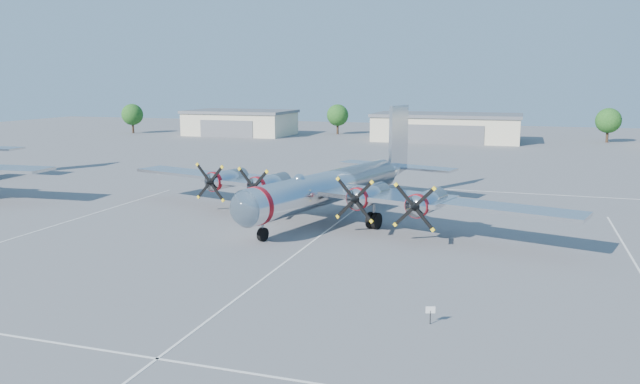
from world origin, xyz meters
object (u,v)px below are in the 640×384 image
(hangar_west, at_px, (240,122))
(main_bomber_b29, at_px, (334,217))
(tree_west, at_px, (338,115))
(tree_east, at_px, (608,121))
(tree_far_west, at_px, (132,115))
(hangar_center, at_px, (447,127))
(info_placard, at_px, (430,312))

(hangar_west, height_order, main_bomber_b29, hangar_west)
(hangar_west, bearing_deg, tree_west, 21.89)
(tree_east, height_order, main_bomber_b29, tree_east)
(tree_far_west, xyz_separation_m, tree_west, (45.00, 12.00, 0.00))
(tree_west, xyz_separation_m, tree_east, (55.00, -2.00, 0.00))
(hangar_west, height_order, hangar_center, same)
(tree_far_west, relative_size, main_bomber_b29, 0.16)
(hangar_west, xyz_separation_m, info_placard, (55.66, -96.37, -2.07))
(hangar_center, distance_m, info_placard, 96.98)
(hangar_center, distance_m, tree_west, 26.30)
(hangar_west, height_order, tree_east, tree_east)
(hangar_center, distance_m, main_bomber_b29, 74.55)
(hangar_west, distance_m, hangar_center, 45.00)
(tree_west, distance_m, tree_east, 55.04)
(hangar_west, bearing_deg, hangar_center, -0.00)
(tree_east, xyz_separation_m, main_bomber_b29, (-30.91, -80.53, -4.22))
(hangar_center, relative_size, tree_west, 4.31)
(tree_far_west, distance_m, info_placard, 122.71)
(tree_far_west, relative_size, info_placard, 7.30)
(hangar_west, xyz_separation_m, tree_east, (75.00, 6.04, 1.51))
(hangar_west, distance_m, main_bomber_b29, 86.60)
(tree_far_west, relative_size, tree_west, 1.00)
(tree_east, relative_size, main_bomber_b29, 0.16)
(tree_west, bearing_deg, main_bomber_b29, -73.73)
(hangar_center, bearing_deg, hangar_west, 180.00)
(tree_far_west, height_order, info_placard, tree_far_west)
(hangar_center, xyz_separation_m, info_placard, (10.66, -96.37, -2.07))
(tree_far_west, xyz_separation_m, main_bomber_b29, (69.09, -70.53, -4.22))
(tree_far_west, distance_m, tree_west, 46.57)
(hangar_west, distance_m, tree_far_west, 25.36)
(tree_west, relative_size, tree_east, 1.00)
(hangar_west, relative_size, main_bomber_b29, 0.53)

